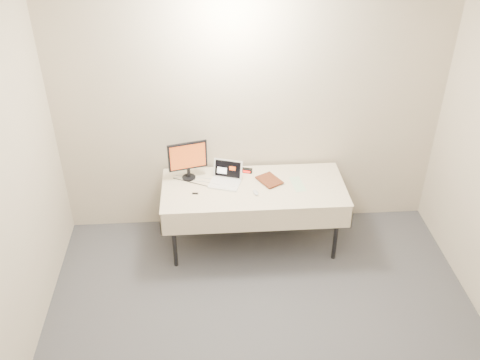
{
  "coord_description": "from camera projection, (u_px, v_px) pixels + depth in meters",
  "views": [
    {
      "loc": [
        -0.45,
        -2.43,
        3.75
      ],
      "look_at": [
        -0.14,
        1.99,
        0.86
      ],
      "focal_mm": 40.0,
      "sensor_mm": 36.0,
      "label": 1
    }
  ],
  "objects": [
    {
      "name": "laptop",
      "position": [
        226.0,
        178.0,
        5.45
      ],
      "size": [
        0.37,
        0.35,
        0.21
      ],
      "rotation": [
        0.0,
        0.0,
        -0.31
      ],
      "color": "white",
      "rests_on": "table"
    },
    {
      "name": "table",
      "position": [
        254.0,
        192.0,
        5.44
      ],
      "size": [
        1.86,
        0.81,
        0.74
      ],
      "color": "black",
      "rests_on": "ground"
    },
    {
      "name": "monitor",
      "position": [
        188.0,
        158.0,
        5.41
      ],
      "size": [
        0.4,
        0.17,
        0.41
      ],
      "rotation": [
        0.0,
        0.0,
        0.25
      ],
      "color": "black",
      "rests_on": "table"
    },
    {
      "name": "usb_dongle",
      "position": [
        195.0,
        193.0,
        5.3
      ],
      "size": [
        0.06,
        0.02,
        0.01
      ],
      "primitive_type": "cube",
      "rotation": [
        0.0,
        0.0,
        -0.1
      ],
      "color": "black",
      "rests_on": "table"
    },
    {
      "name": "alarm_clock",
      "position": [
        247.0,
        171.0,
        5.62
      ],
      "size": [
        0.11,
        0.07,
        0.04
      ],
      "rotation": [
        0.0,
        0.0,
        -0.29
      ],
      "color": "black",
      "rests_on": "table"
    },
    {
      "name": "book",
      "position": [
        262.0,
        174.0,
        5.38
      ],
      "size": [
        0.18,
        0.11,
        0.25
      ],
      "primitive_type": "imported",
      "rotation": [
        0.0,
        0.0,
        0.52
      ],
      "color": "#9B3F1C",
      "rests_on": "table"
    },
    {
      "name": "clicker",
      "position": [
        256.0,
        192.0,
        5.3
      ],
      "size": [
        0.07,
        0.11,
        0.02
      ],
      "primitive_type": "ellipsoid",
      "rotation": [
        0.0,
        0.0,
        0.22
      ],
      "color": "silver",
      "rests_on": "table"
    },
    {
      "name": "back_wall",
      "position": [
        251.0,
        112.0,
        5.45
      ],
      "size": [
        4.0,
        0.1,
        2.7
      ],
      "primitive_type": "cube",
      "color": "beige",
      "rests_on": "ground"
    },
    {
      "name": "paper_form",
      "position": [
        298.0,
        184.0,
        5.45
      ],
      "size": [
        0.14,
        0.29,
        0.0
      ],
      "primitive_type": "cube",
      "rotation": [
        0.0,
        0.0,
        0.12
      ],
      "color": "#C7ECBC",
      "rests_on": "table"
    }
  ]
}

